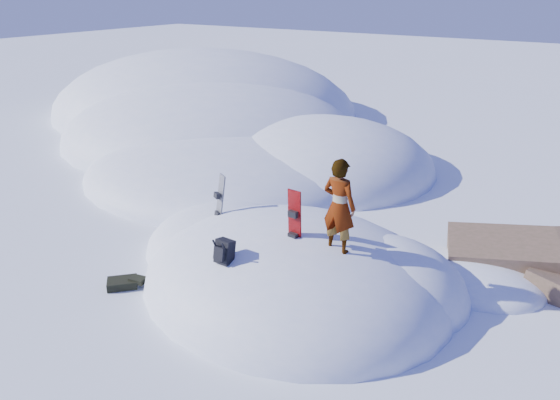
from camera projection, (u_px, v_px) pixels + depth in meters
The scene contains 9 objects.
ground at pixel (293, 287), 12.03m from camera, with size 120.00×120.00×0.00m, color white.
snow_mound at pixel (293, 280), 12.30m from camera, with size 8.00×6.00×3.00m.
snow_ridge at pixel (215, 129), 25.00m from camera, with size 21.50×18.50×6.40m.
rock_outcrop at pixel (501, 276), 12.45m from camera, with size 4.68×4.41×1.68m.
snowboard_red at pixel (294, 227), 10.97m from camera, with size 0.31×0.19×1.64m.
snowboard_dark at pixel (219, 207), 12.92m from camera, with size 0.39×0.38×1.58m.
backpack at pixel (224, 252), 10.50m from camera, with size 0.35×0.39×0.56m.
gear_pile at pixel (125, 283), 12.00m from camera, with size 0.87×0.77×0.23m.
person at pixel (339, 206), 10.39m from camera, with size 0.70×0.46×1.91m, color slate.
Camera 1 is at (5.52, -8.89, 6.25)m, focal length 35.00 mm.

